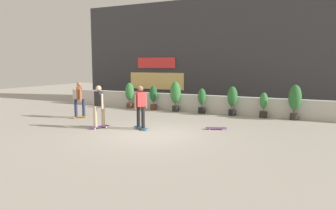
{
  "coord_description": "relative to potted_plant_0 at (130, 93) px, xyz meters",
  "views": [
    {
      "loc": [
        5.71,
        -9.97,
        2.54
      ],
      "look_at": [
        0.0,
        1.5,
        0.9
      ],
      "focal_mm": 34.55,
      "sensor_mm": 36.0,
      "label": 1
    }
  ],
  "objects": [
    {
      "name": "ground_plane",
      "position": [
        4.48,
        -5.55,
        -0.85
      ],
      "size": [
        48.0,
        48.0,
        0.0
      ],
      "primitive_type": "plane",
      "color": "#A8A093"
    },
    {
      "name": "planter_wall",
      "position": [
        4.48,
        0.45,
        -0.4
      ],
      "size": [
        18.0,
        0.4,
        0.9
      ],
      "primitive_type": "cube",
      "color": "beige",
      "rests_on": "ground"
    },
    {
      "name": "building_backdrop",
      "position": [
        4.47,
        4.45,
        2.4
      ],
      "size": [
        20.0,
        2.08,
        6.5
      ],
      "color": "#38383D",
      "rests_on": "ground"
    },
    {
      "name": "potted_plant_0",
      "position": [
        0.0,
        0.0,
        0.0
      ],
      "size": [
        0.49,
        0.49,
        1.46
      ],
      "color": "brown",
      "rests_on": "ground"
    },
    {
      "name": "potted_plant_1",
      "position": [
        1.56,
        0.0,
        -0.1
      ],
      "size": [
        0.43,
        0.43,
        1.33
      ],
      "color": "brown",
      "rests_on": "ground"
    },
    {
      "name": "potted_plant_2",
      "position": [
        2.9,
        0.0,
        0.09
      ],
      "size": [
        0.56,
        0.56,
        1.6
      ],
      "color": "#2D2823",
      "rests_on": "ground"
    },
    {
      "name": "potted_plant_3",
      "position": [
        4.4,
        -0.0,
        -0.13
      ],
      "size": [
        0.41,
        0.41,
        1.29
      ],
      "color": "black",
      "rests_on": "ground"
    },
    {
      "name": "potted_plant_4",
      "position": [
        5.99,
        0.0,
        -0.02
      ],
      "size": [
        0.48,
        0.48,
        1.44
      ],
      "color": "black",
      "rests_on": "ground"
    },
    {
      "name": "potted_plant_5",
      "position": [
        7.5,
        0.0,
        -0.21
      ],
      "size": [
        0.37,
        0.37,
        1.2
      ],
      "color": "#2D2823",
      "rests_on": "ground"
    },
    {
      "name": "potted_plant_6",
      "position": [
        8.87,
        -0.0,
        0.1
      ],
      "size": [
        0.56,
        0.56,
        1.61
      ],
      "color": "#2D2823",
      "rests_on": "ground"
    },
    {
      "name": "skater_by_wall_right",
      "position": [
        2.15,
        -5.47,
        0.1
      ],
      "size": [
        0.53,
        0.82,
        1.7
      ],
      "color": "#72338C",
      "rests_on": "ground"
    },
    {
      "name": "skater_far_right",
      "position": [
        3.72,
        -4.9,
        0.1
      ],
      "size": [
        0.8,
        0.56,
        1.7
      ],
      "color": "#266699",
      "rests_on": "ground"
    },
    {
      "name": "skater_far_left",
      "position": [
        -0.24,
        -3.9,
        0.1
      ],
      "size": [
        0.64,
        0.76,
        1.7
      ],
      "color": "#BF8C26",
      "rests_on": "ground"
    },
    {
      "name": "skateboard_near_camera",
      "position": [
        6.37,
        -3.64,
        -0.78
      ],
      "size": [
        0.82,
        0.48,
        0.08
      ],
      "color": "#72338C",
      "rests_on": "ground"
    }
  ]
}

